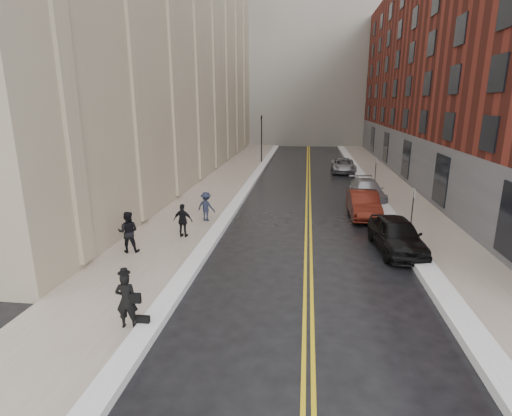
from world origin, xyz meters
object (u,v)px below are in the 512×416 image
(pedestrian_main, at_px, (126,300))
(pedestrian_a, at_px, (128,232))
(car_maroon, at_px, (363,204))
(pedestrian_b, at_px, (206,206))
(car_black, at_px, (397,235))
(car_silver_near, at_px, (367,190))
(car_silver_far, at_px, (343,165))
(pedestrian_c, at_px, (183,221))

(pedestrian_main, xyz_separation_m, pedestrian_a, (-2.60, 5.85, 0.06))
(car_maroon, bearing_deg, pedestrian_a, -146.10)
(car_maroon, xyz_separation_m, pedestrian_b, (-8.87, -2.51, 0.21))
(car_black, height_order, car_silver_near, car_black)
(pedestrian_b, bearing_deg, pedestrian_a, 83.26)
(car_maroon, distance_m, pedestrian_main, 15.91)
(car_silver_far, bearing_deg, pedestrian_c, -113.87)
(car_silver_near, xyz_separation_m, pedestrian_c, (-10.08, -9.39, 0.28))
(car_black, relative_size, pedestrian_c, 2.76)
(pedestrian_b, bearing_deg, car_silver_far, -99.67)
(car_maroon, relative_size, pedestrian_main, 2.66)
(car_black, xyz_separation_m, car_silver_near, (0.02, 9.70, -0.08))
(pedestrian_main, distance_m, pedestrian_b, 10.94)
(car_silver_far, bearing_deg, car_maroon, -89.93)
(car_maroon, distance_m, pedestrian_a, 13.46)
(car_black, xyz_separation_m, pedestrian_b, (-9.61, 3.14, 0.19))
(pedestrian_main, height_order, pedestrian_a, pedestrian_a)
(car_black, bearing_deg, car_maroon, 92.03)
(car_black, xyz_separation_m, car_maroon, (-0.74, 5.65, -0.02))
(car_silver_far, height_order, pedestrian_main, pedestrian_main)
(car_black, bearing_deg, car_silver_near, 84.45)
(car_black, relative_size, pedestrian_main, 2.66)
(car_black, relative_size, pedestrian_b, 2.81)
(pedestrian_main, bearing_deg, pedestrian_c, -92.37)
(car_silver_far, relative_size, pedestrian_main, 2.74)
(car_black, bearing_deg, pedestrian_c, 172.78)
(car_maroon, relative_size, pedestrian_a, 2.49)
(car_silver_far, xyz_separation_m, pedestrian_c, (-9.44, -20.82, 0.32))
(car_silver_near, distance_m, pedestrian_main, 19.80)
(pedestrian_c, bearing_deg, car_silver_far, -108.93)
(pedestrian_main, relative_size, pedestrian_c, 1.04)
(car_silver_far, distance_m, pedestrian_main, 30.18)
(car_silver_far, distance_m, pedestrian_c, 22.86)
(pedestrian_b, bearing_deg, pedestrian_c, 97.95)
(car_maroon, distance_m, pedestrian_b, 9.22)
(car_maroon, xyz_separation_m, pedestrian_main, (-8.50, -13.44, 0.26))
(car_black, height_order, pedestrian_c, pedestrian_c)
(car_maroon, height_order, pedestrian_b, pedestrian_b)
(car_silver_near, height_order, car_silver_far, car_silver_near)
(pedestrian_a, bearing_deg, car_black, 178.38)
(car_black, distance_m, pedestrian_main, 12.09)
(car_silver_far, height_order, pedestrian_c, pedestrian_c)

